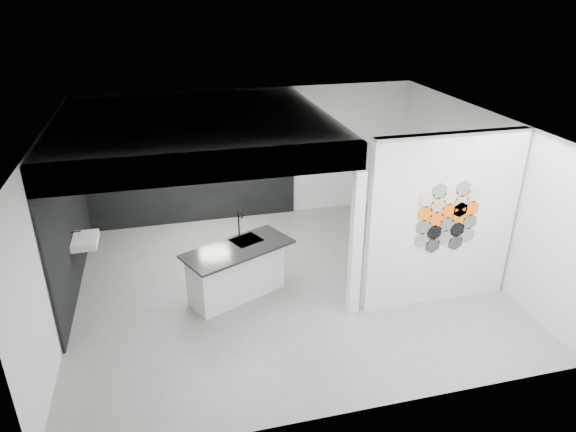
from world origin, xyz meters
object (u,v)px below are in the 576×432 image
at_px(stockpot, 148,164).
at_px(kettle, 246,157).
at_px(wall_basin, 85,241).
at_px(utensil_cup, 149,166).
at_px(kitchen_island, 236,270).
at_px(partition_panel, 442,221).
at_px(glass_vase, 261,157).
at_px(glass_bowl, 261,157).
at_px(bottle_dark, 171,163).

bearing_deg(stockpot, kettle, 0.00).
relative_size(wall_basin, utensil_cup, 7.01).
bearing_deg(kitchen_island, kettle, 51.62).
relative_size(partition_panel, kettle, 15.00).
bearing_deg(glass_vase, kitchen_island, -108.89).
relative_size(stockpot, glass_bowl, 1.38).
distance_m(partition_panel, glass_bowl, 4.39).
xyz_separation_m(glass_bowl, bottle_dark, (-1.87, 0.00, 0.02)).
bearing_deg(utensil_cup, bottle_dark, 0.00).
bearing_deg(kettle, stockpot, -165.61).
relative_size(wall_basin, stockpot, 2.77).
height_order(partition_panel, stockpot, partition_panel).
distance_m(stockpot, bottle_dark, 0.45).
distance_m(kettle, bottle_dark, 1.56).
distance_m(partition_panel, kettle, 4.54).
height_order(partition_panel, glass_bowl, partition_panel).
bearing_deg(utensil_cup, glass_vase, 0.00).
distance_m(glass_bowl, bottle_dark, 1.87).
height_order(kitchen_island, glass_vase, glass_vase).
bearing_deg(glass_vase, bottle_dark, 180.00).
bearing_deg(wall_basin, glass_vase, 31.35).
bearing_deg(glass_bowl, wall_basin, -148.65).
relative_size(wall_basin, kitchen_island, 0.31).
height_order(kitchen_island, kettle, kettle).
bearing_deg(glass_vase, glass_bowl, 0.00).
bearing_deg(bottle_dark, stockpot, 180.00).
bearing_deg(partition_panel, glass_vase, 118.23).
bearing_deg(partition_panel, utensil_cup, 138.49).
height_order(partition_panel, wall_basin, partition_panel).
bearing_deg(glass_bowl, partition_panel, -61.77).
distance_m(partition_panel, glass_vase, 4.39).
height_order(kettle, bottle_dark, kettle).
xyz_separation_m(glass_bowl, utensil_cup, (-2.29, 0.00, -0.01)).
bearing_deg(utensil_cup, kitchen_island, -67.10).
bearing_deg(wall_basin, kitchen_island, -21.51).
distance_m(stockpot, glass_bowl, 2.32).
xyz_separation_m(kettle, glass_vase, (0.31, 0.00, -0.02)).
relative_size(glass_bowl, glass_vase, 1.29).
relative_size(partition_panel, glass_vase, 22.90).
xyz_separation_m(partition_panel, stockpot, (-4.39, 3.87, 0.01)).
height_order(stockpot, bottle_dark, stockpot).
bearing_deg(glass_bowl, utensil_cup, 180.00).
bearing_deg(glass_vase, partition_panel, -61.77).
relative_size(partition_panel, wall_basin, 4.67).
bearing_deg(utensil_cup, glass_bowl, 0.00).
distance_m(wall_basin, utensil_cup, 2.39).
relative_size(kitchen_island, kettle, 10.25).
xyz_separation_m(kettle, bottle_dark, (-1.56, 0.00, -0.00)).
distance_m(kitchen_island, bottle_dark, 3.25).
bearing_deg(kitchen_island, utensil_cup, 87.92).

